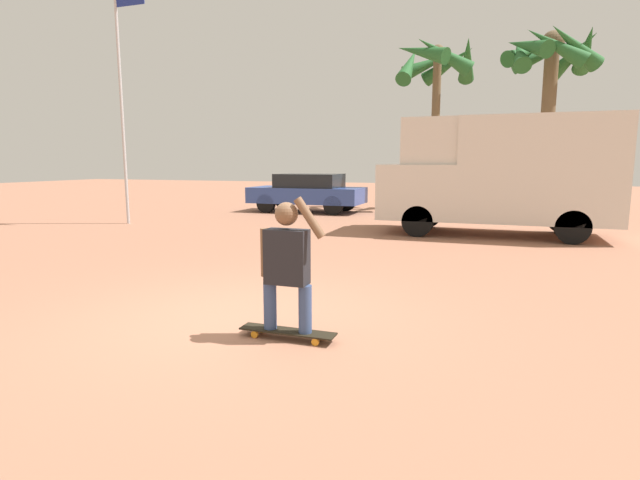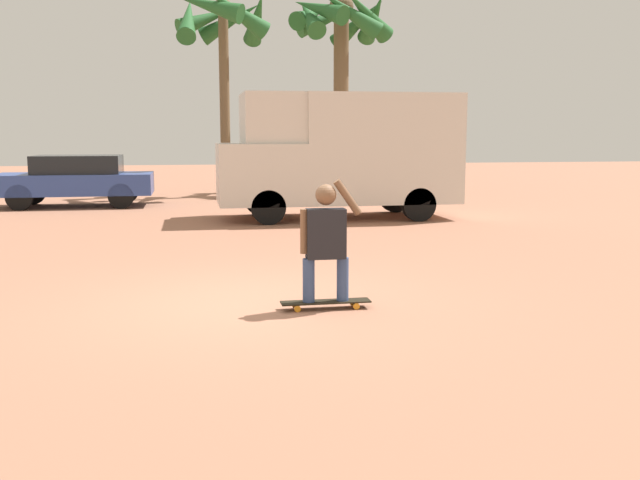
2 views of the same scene
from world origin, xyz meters
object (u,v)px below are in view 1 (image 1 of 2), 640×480
Objects in this scene: skateboard at (288,332)px; flagpole at (123,89)px; person_skateboarder at (287,259)px; parked_car_blue at (308,192)px; palm_tree_near_van at (550,64)px; palm_tree_center_background at (436,68)px; camper_van at (500,172)px.

skateboard is 12.23m from flagpole.
person_skateboarder reaches higher than parked_car_blue.
palm_tree_near_van reaches higher than person_skateboarder.
palm_tree_center_background is at bearing 91.56° from skateboard.
camper_van is 1.34× the size of parked_car_blue.
palm_tree_near_van is at bearing 16.71° from palm_tree_center_background.
skateboard is at bearing 0.00° from person_skateboarder.
camper_van is 9.15m from palm_tree_near_van.
parked_car_blue is 0.60× the size of flagpole.
palm_tree_near_van is 15.50m from flagpole.
camper_van is at bearing -101.27° from palm_tree_near_van.
flagpole is (-8.59, 7.75, 3.94)m from skateboard.
palm_tree_center_background is (4.31, 2.81, 4.74)m from parked_car_blue.
flagpole reaches higher than palm_tree_center_background.
skateboard is 13.87m from parked_car_blue.
camper_van reaches higher than skateboard.
parked_car_blue is at bearing -154.37° from palm_tree_near_van.
person_skateboarder is at bearing -70.00° from parked_car_blue.
parked_car_blue is 0.64× the size of palm_tree_center_background.
person_skateboarder is 0.22× the size of palm_tree_center_background.
skateboard is 0.79m from person_skateboarder.
flagpole reaches higher than camper_van.
palm_tree_near_van is 1.05× the size of palm_tree_center_background.
camper_van is 0.82× the size of palm_tree_near_van.
flagpole reaches higher than palm_tree_near_van.
camper_van is at bearing -30.48° from parked_car_blue.
parked_car_blue is 0.61× the size of palm_tree_near_van.
skateboard is 18.31m from palm_tree_near_van.
palm_tree_near_van is (1.61, 8.06, 4.01)m from camper_van.
flagpole reaches higher than person_skateboarder.
skateboard is 0.15× the size of palm_tree_near_van.
camper_van is 0.81× the size of flagpole.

